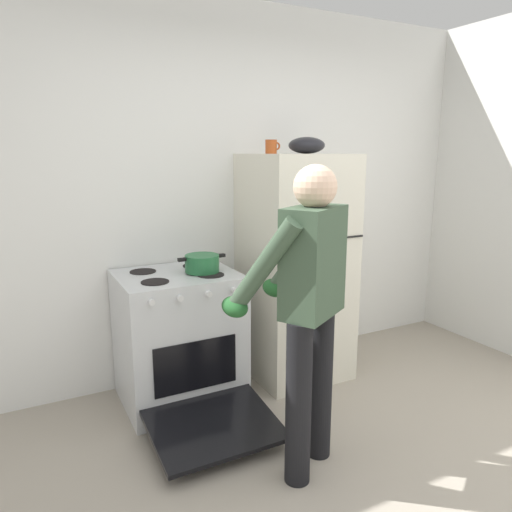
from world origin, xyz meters
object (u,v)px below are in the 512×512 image
Objects in this scene: red_pot at (202,263)px; stove_range at (180,339)px; mixing_bowl at (307,145)px; person_cook at (307,296)px; coffee_mug at (271,147)px; refrigerator at (295,267)px.

stove_range is at bearing 168.56° from red_pot.
red_pot is 1.26× the size of mixing_bowl.
coffee_mug is (0.38, 1.05, 0.74)m from person_cook.
red_pot is at bearing 101.44° from person_cook.
coffee_mug is (0.73, 0.07, 1.26)m from stove_range.
red_pot is 1.12m from mixing_bowl.
mixing_bowl reaches higher than person_cook.
coffee_mug reaches higher than person_cook.
stove_range is at bearing -178.91° from refrigerator.
refrigerator reaches higher than red_pot.
mixing_bowl reaches higher than red_pot.
red_pot is 2.89× the size of coffee_mug.
person_cook reaches higher than stove_range.
red_pot is 0.94m from coffee_mug.
red_pot is (0.16, -0.03, 0.51)m from stove_range.
mixing_bowl is at bearing 0.22° from refrigerator.
person_cook is 1.34m from coffee_mug.
refrigerator is 0.88m from mixing_bowl.
person_cook is 6.22× the size of mixing_bowl.
mixing_bowl is (0.26, -0.05, 0.01)m from coffee_mug.
coffee_mug reaches higher than stove_range.
refrigerator is at bearing -179.78° from mixing_bowl.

